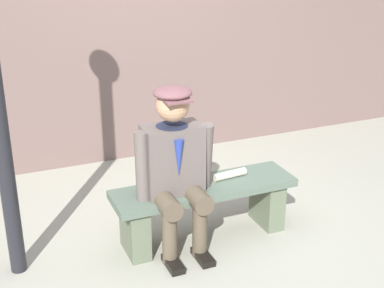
{
  "coord_description": "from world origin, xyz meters",
  "views": [
    {
      "loc": [
        1.55,
        3.41,
        2.27
      ],
      "look_at": [
        0.1,
        0.0,
        0.81
      ],
      "focal_mm": 50.98,
      "sensor_mm": 36.0,
      "label": 1
    }
  ],
  "objects": [
    {
      "name": "rolled_magazine",
      "position": [
        -0.23,
        -0.03,
        0.49
      ],
      "size": [
        0.28,
        0.09,
        0.06
      ],
      "primitive_type": "cylinder",
      "rotation": [
        0.0,
        1.57,
        0.1
      ],
      "color": "beige",
      "rests_on": "bench"
    },
    {
      "name": "ground_plane",
      "position": [
        0.0,
        0.0,
        0.0
      ],
      "size": [
        30.0,
        30.0,
        0.0
      ],
      "primitive_type": "plane",
      "color": "gray"
    },
    {
      "name": "bench",
      "position": [
        0.0,
        0.0,
        0.3
      ],
      "size": [
        1.43,
        0.4,
        0.46
      ],
      "color": "#4F6051",
      "rests_on": "ground"
    },
    {
      "name": "stadium_wall",
      "position": [
        0.0,
        -1.91,
        1.1
      ],
      "size": [
        12.0,
        0.24,
        2.2
      ],
      "primitive_type": "cube",
      "color": "#6A544E",
      "rests_on": "ground"
    },
    {
      "name": "seated_man",
      "position": [
        0.26,
        0.05,
        0.69
      ],
      "size": [
        0.6,
        0.54,
        1.26
      ],
      "color": "#5C514D",
      "rests_on": "ground"
    }
  ]
}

